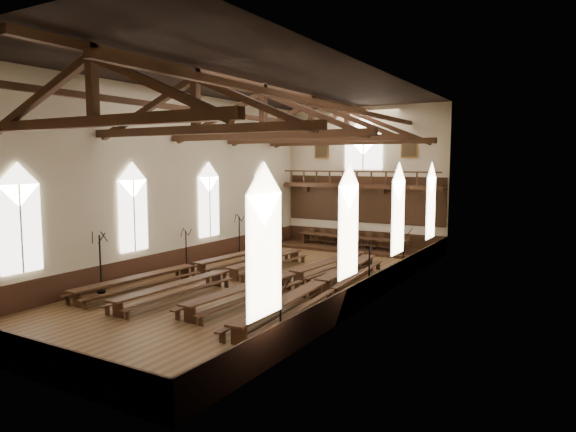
% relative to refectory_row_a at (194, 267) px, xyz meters
% --- Properties ---
extents(ground, '(26.00, 26.00, 0.00)m').
position_rel_refectory_row_a_xyz_m(ground, '(3.97, 0.76, -0.54)').
color(ground, brown).
rests_on(ground, ground).
extents(room_walls, '(26.00, 26.00, 26.00)m').
position_rel_refectory_row_a_xyz_m(room_walls, '(3.97, 0.76, 5.92)').
color(room_walls, '#B9AF8C').
rests_on(room_walls, ground).
extents(wainscot_band, '(12.00, 26.00, 1.20)m').
position_rel_refectory_row_a_xyz_m(wainscot_band, '(3.97, 0.76, 0.06)').
color(wainscot_band, black).
rests_on(wainscot_band, ground).
extents(side_windows, '(11.85, 19.80, 4.50)m').
position_rel_refectory_row_a_xyz_m(side_windows, '(3.97, 0.76, 3.20)').
color(side_windows, white).
rests_on(side_windows, room_walls).
extents(end_window, '(2.80, 0.12, 3.80)m').
position_rel_refectory_row_a_xyz_m(end_window, '(3.97, 13.66, 6.68)').
color(end_window, white).
rests_on(end_window, room_walls).
extents(minstrels_gallery, '(11.80, 1.24, 3.70)m').
position_rel_refectory_row_a_xyz_m(minstrels_gallery, '(3.97, 13.42, 3.37)').
color(minstrels_gallery, '#391C12').
rests_on(minstrels_gallery, room_walls).
extents(portraits, '(7.75, 0.09, 1.45)m').
position_rel_refectory_row_a_xyz_m(portraits, '(3.97, 13.66, 6.56)').
color(portraits, brown).
rests_on(portraits, room_walls).
extents(roof_trusses, '(11.70, 25.70, 2.80)m').
position_rel_refectory_row_a_xyz_m(roof_trusses, '(3.97, 0.76, 7.68)').
color(roof_trusses, '#391C12').
rests_on(roof_trusses, room_walls).
extents(refectory_row_a, '(2.01, 14.38, 0.74)m').
position_rel_refectory_row_a_xyz_m(refectory_row_a, '(0.00, 0.00, 0.00)').
color(refectory_row_a, '#391C12').
rests_on(refectory_row_a, ground).
extents(refectory_row_b, '(1.62, 14.11, 0.71)m').
position_rel_refectory_row_a_xyz_m(refectory_row_b, '(2.28, -0.22, -0.02)').
color(refectory_row_b, '#391C12').
rests_on(refectory_row_b, ground).
extents(refectory_row_c, '(2.08, 14.52, 0.75)m').
position_rel_refectory_row_a_xyz_m(refectory_row_c, '(5.59, 0.84, 0.01)').
color(refectory_row_c, '#391C12').
rests_on(refectory_row_c, ground).
extents(refectory_row_d, '(2.03, 14.61, 0.76)m').
position_rel_refectory_row_a_xyz_m(refectory_row_d, '(7.57, -0.14, 0.02)').
color(refectory_row_d, '#391C12').
rests_on(refectory_row_d, ground).
extents(dais, '(11.40, 2.99, 0.20)m').
position_rel_refectory_row_a_xyz_m(dais, '(3.82, 12.16, -0.44)').
color(dais, black).
rests_on(dais, ground).
extents(high_table, '(8.18, 1.46, 0.76)m').
position_rel_refectory_row_a_xyz_m(high_table, '(3.82, 12.16, 0.31)').
color(high_table, '#391C12').
rests_on(high_table, dais).
extents(high_chairs, '(7.67, 0.47, 1.03)m').
position_rel_refectory_row_a_xyz_m(high_chairs, '(3.82, 12.96, 0.22)').
color(high_chairs, '#391C12').
rests_on(high_chairs, dais).
extents(candelabrum_left_near, '(0.87, 0.83, 2.90)m').
position_rel_refectory_row_a_xyz_m(candelabrum_left_near, '(-1.58, -4.68, 0.34)').
color(candelabrum_left_near, black).
rests_on(candelabrum_left_near, ground).
extents(candelabrum_left_mid, '(0.69, 0.72, 2.38)m').
position_rel_refectory_row_a_xyz_m(candelabrum_left_mid, '(-1.58, 1.22, 0.19)').
color(candelabrum_left_mid, black).
rests_on(candelabrum_left_mid, ground).
extents(candelabrum_left_far, '(0.77, 0.84, 2.76)m').
position_rel_refectory_row_a_xyz_m(candelabrum_left_far, '(-1.58, 6.34, 0.30)').
color(candelabrum_left_far, black).
rests_on(candelabrum_left_far, ground).
extents(candelabrum_right_near, '(0.72, 0.77, 2.53)m').
position_rel_refectory_row_a_xyz_m(candelabrum_right_near, '(9.52, -6.77, 0.23)').
color(candelabrum_right_near, black).
rests_on(candelabrum_right_near, ground).
extents(candelabrum_right_mid, '(0.74, 0.76, 2.54)m').
position_rel_refectory_row_a_xyz_m(candelabrum_right_mid, '(9.52, 0.94, 0.23)').
color(candelabrum_right_mid, black).
rests_on(candelabrum_right_mid, ground).
extents(candelabrum_right_far, '(0.76, 0.81, 2.67)m').
position_rel_refectory_row_a_xyz_m(candelabrum_right_far, '(9.52, 5.87, 0.27)').
color(candelabrum_right_far, black).
rests_on(candelabrum_right_far, ground).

